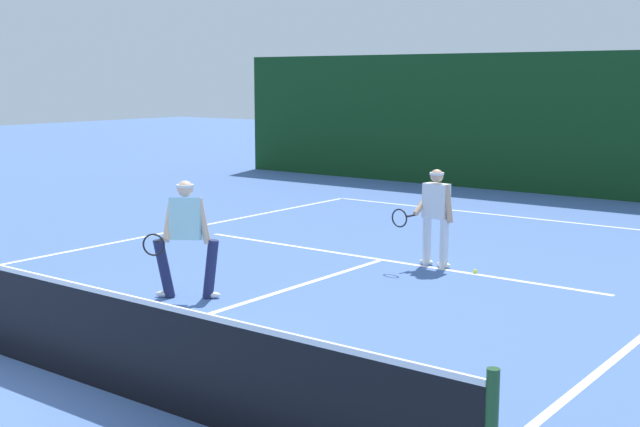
# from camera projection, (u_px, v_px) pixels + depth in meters

# --- Properties ---
(ground_plane) EXTENTS (80.00, 80.00, 0.00)m
(ground_plane) POSITION_uv_depth(u_px,v_px,m) (39.00, 368.00, 8.64)
(ground_plane) COLOR #4666A6
(court_line_baseline_far) EXTENTS (9.30, 0.10, 0.01)m
(court_line_baseline_far) POSITION_uv_depth(u_px,v_px,m) (518.00, 217.00, 17.94)
(court_line_baseline_far) COLOR white
(court_line_baseline_far) RESTS_ON ground_plane
(court_line_service) EXTENTS (7.58, 0.10, 0.01)m
(court_line_service) POSITION_uv_depth(u_px,v_px,m) (382.00, 260.00, 13.73)
(court_line_service) COLOR white
(court_line_service) RESTS_ON ground_plane
(court_line_centre) EXTENTS (0.10, 6.40, 0.01)m
(court_line_centre) POSITION_uv_depth(u_px,v_px,m) (248.00, 302.00, 11.15)
(court_line_centre) COLOR white
(court_line_centre) RESTS_ON ground_plane
(tennis_net) EXTENTS (10.19, 0.09, 1.08)m
(tennis_net) POSITION_uv_depth(u_px,v_px,m) (37.00, 319.00, 8.55)
(tennis_net) COLOR #1E4723
(tennis_net) RESTS_ON ground_plane
(player_near) EXTENTS (0.84, 1.03, 1.61)m
(player_near) POSITION_uv_depth(u_px,v_px,m) (186.00, 234.00, 11.23)
(player_near) COLOR #1E234C
(player_near) RESTS_ON ground_plane
(player_far) EXTENTS (0.79, 0.88, 1.54)m
(player_far) POSITION_uv_depth(u_px,v_px,m) (435.00, 214.00, 13.14)
(player_far) COLOR silver
(player_far) RESTS_ON ground_plane
(tennis_ball) EXTENTS (0.07, 0.07, 0.07)m
(tennis_ball) POSITION_uv_depth(u_px,v_px,m) (475.00, 271.00, 12.78)
(tennis_ball) COLOR #D1E033
(tennis_ball) RESTS_ON ground_plane
(back_fence_windscreen) EXTENTS (21.64, 0.12, 3.59)m
(back_fence_windscreen) POSITION_uv_depth(u_px,v_px,m) (585.00, 125.00, 20.65)
(back_fence_windscreen) COLOR #113717
(back_fence_windscreen) RESTS_ON ground_plane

